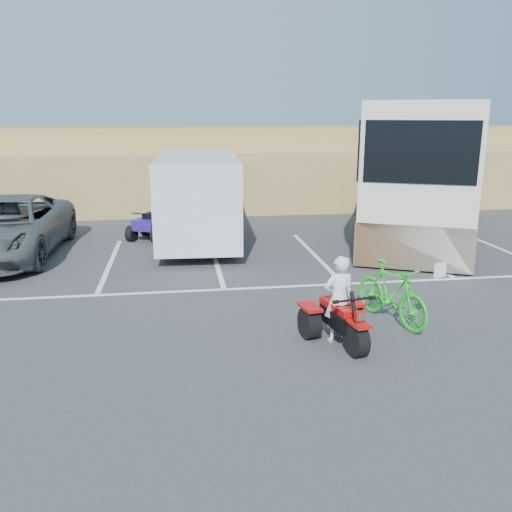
{
  "coord_description": "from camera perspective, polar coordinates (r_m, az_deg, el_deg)",
  "views": [
    {
      "loc": [
        -0.94,
        -8.82,
        3.71
      ],
      "look_at": [
        0.56,
        1.39,
        1.0
      ],
      "focal_mm": 38.0,
      "sensor_mm": 36.0,
      "label": 1
    }
  ],
  "objects": [
    {
      "name": "rider",
      "position": [
        9.11,
        8.73,
        -4.5
      ],
      "size": [
        0.59,
        0.45,
        1.48
      ],
      "primitive_type": "imported",
      "rotation": [
        0.0,
        0.0,
        3.32
      ],
      "color": "white",
      "rests_on": "ground"
    },
    {
      "name": "parking_stripes",
      "position": [
        13.53,
        -0.36,
        -1.18
      ],
      "size": [
        28.0,
        5.16,
        0.01
      ],
      "color": "white",
      "rests_on": "ground"
    },
    {
      "name": "grey_pickup",
      "position": [
        15.84,
        -24.81,
        2.73
      ],
      "size": [
        2.8,
        5.77,
        1.58
      ],
      "primitive_type": "imported",
      "rotation": [
        0.0,
        0.0,
        -0.03
      ],
      "color": "#494C51",
      "rests_on": "ground"
    },
    {
      "name": "green_dirt_bike",
      "position": [
        10.16,
        14.06,
        -3.8
      ],
      "size": [
        1.1,
        1.94,
        1.12
      ],
      "primitive_type": "imported",
      "rotation": [
        0.0,
        0.0,
        0.33
      ],
      "color": "#14BF19",
      "rests_on": "ground"
    },
    {
      "name": "cargo_trailer",
      "position": [
        15.87,
        -6.11,
        6.21
      ],
      "size": [
        2.45,
        5.58,
        2.56
      ],
      "rotation": [
        0.0,
        0.0,
        -0.05
      ],
      "color": "silver",
      "rests_on": "ground"
    },
    {
      "name": "rv_motorhome",
      "position": [
        18.71,
        16.69,
        8.01
      ],
      "size": [
        7.18,
        11.18,
        3.97
      ],
      "rotation": [
        0.0,
        0.0,
        -0.43
      ],
      "color": "silver",
      "rests_on": "ground"
    },
    {
      "name": "red_trike_atv",
      "position": [
        9.25,
        8.98,
        -9.12
      ],
      "size": [
        1.32,
        1.61,
        0.93
      ],
      "primitive_type": null,
      "rotation": [
        0.0,
        0.0,
        0.18
      ],
      "color": "#B20E0A",
      "rests_on": "ground"
    },
    {
      "name": "quad_atv_blue",
      "position": [
        16.93,
        -10.96,
        1.79
      ],
      "size": [
        1.5,
        1.67,
        0.89
      ],
      "primitive_type": null,
      "rotation": [
        0.0,
        0.0,
        -0.43
      ],
      "color": "navy",
      "rests_on": "ground"
    },
    {
      "name": "grass_embankment",
      "position": [
        24.43,
        -6.2,
        9.27
      ],
      "size": [
        40.0,
        8.5,
        3.1
      ],
      "color": "olive",
      "rests_on": "ground"
    },
    {
      "name": "ground",
      "position": [
        9.62,
        -2.1,
        -7.99
      ],
      "size": [
        100.0,
        100.0,
        0.0
      ],
      "primitive_type": "plane",
      "color": "#37373A",
      "rests_on": "ground"
    },
    {
      "name": "quad_atv_green",
      "position": [
        17.42,
        -9.04,
        2.24
      ],
      "size": [
        1.37,
        1.6,
        0.89
      ],
      "primitive_type": null,
      "rotation": [
        0.0,
        0.0,
        -0.3
      ],
      "color": "#145918",
      "rests_on": "ground"
    }
  ]
}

